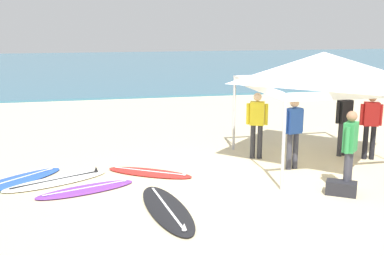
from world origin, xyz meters
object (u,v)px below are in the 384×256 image
Objects in this scene: surfboard_white at (56,181)px; person_black at (344,119)px; surfboard_red at (150,172)px; person_yellow at (257,121)px; person_green at (350,146)px; canopy_tent at (323,67)px; person_blue at (293,129)px; surfboard_purple at (86,189)px; surfboard_blue at (13,181)px; gear_bag_by_pole at (341,188)px; surfboard_black at (167,209)px; person_red at (371,121)px.

person_black is at bearing 4.84° from surfboard_white.
surfboard_red is 3.10m from person_yellow.
person_green reaches higher than surfboard_red.
person_blue is at bearing -158.21° from canopy_tent.
person_yellow is (4.30, 1.57, 0.95)m from surfboard_purple.
surfboard_red is (3.01, -0.02, 0.00)m from surfboard_blue.
person_blue is (-0.85, -0.34, -1.40)m from canopy_tent.
canopy_tent is at bearing 1.37° from surfboard_white.
surfboard_blue is 3.83× the size of gear_bag_by_pole.
canopy_tent is 4.84m from surfboard_red.
gear_bag_by_pole is (-0.17, -0.09, -0.85)m from person_green.
surfboard_purple is 2.04m from surfboard_black.
person_black is at bearing 27.95° from surfboard_black.
surfboard_purple is 4.94m from person_blue.
surfboard_blue is at bearing 162.68° from person_green.
surfboard_red is 1.21× the size of person_red.
surfboard_black is 1.54× the size of person_yellow.
person_black is at bearing 11.20° from surfboard_purple.
person_red is at bearing 6.94° from surfboard_purple.
person_black is at bearing 59.96° from gear_bag_by_pole.
person_blue reaches higher than surfboard_black.
person_green is (-1.84, -2.12, 0.00)m from person_red.
person_green is (6.81, -2.12, 0.95)m from surfboard_blue.
canopy_tent reaches higher than surfboard_blue.
person_yellow is at bearing 14.22° from surfboard_red.
surfboard_purple is 1.27× the size of person_green.
gear_bag_by_pole is at bearing -19.70° from surfboard_white.
surfboard_red is at bearing 174.29° from person_blue.
surfboard_red is 1.67m from surfboard_purple.
gear_bag_by_pole is at bearing -18.43° from surfboard_blue.
person_yellow is (4.94, 0.87, 0.95)m from surfboard_white.
person_red is at bearing -42.74° from person_black.
person_green is at bearing -17.32° from surfboard_blue.
surfboard_blue is 3.01m from surfboard_red.
person_red is at bearing 22.09° from surfboard_black.
person_yellow is 1.00× the size of person_red.
surfboard_red is at bearing -179.81° from person_red.
canopy_tent reaches higher than person_black.
person_yellow is 1.00× the size of person_green.
person_yellow is at bearing 152.20° from canopy_tent.
person_green reaches higher than gear_bag_by_pole.
gear_bag_by_pole is at bearing -132.40° from person_red.
person_red is 0.66m from person_black.
person_green is (0.42, -1.77, 0.00)m from person_blue.
surfboard_white is (-6.31, -0.15, -2.35)m from canopy_tent.
person_yellow is (5.87, 0.71, 0.95)m from surfboard_blue.
surfboard_black is at bearing -36.98° from surfboard_blue.
surfboard_white is 7.33m from person_black.
surfboard_red is 0.95× the size of surfboard_purple.
surfboard_red and surfboard_black have the same top height.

